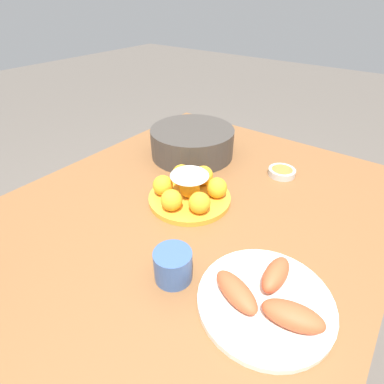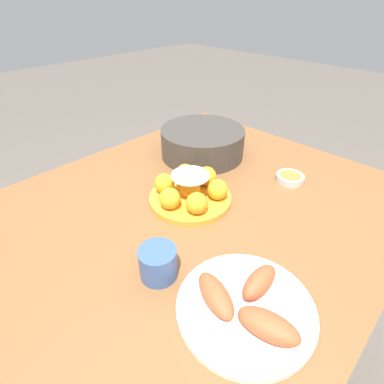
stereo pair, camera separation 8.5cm
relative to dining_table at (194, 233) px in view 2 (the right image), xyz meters
name	(u,v)px [view 2 (the right image)]	position (x,y,z in m)	size (l,w,h in m)	color
ground_plane	(193,348)	(0.00, 0.00, -0.67)	(12.00, 12.00, 0.00)	#5B544C
dining_table	(194,233)	(0.00, 0.00, 0.00)	(1.20, 1.00, 0.77)	brown
cake_plate	(190,190)	(0.02, 0.03, 0.14)	(0.24, 0.24, 0.10)	gold
serving_bowl	(202,142)	(0.25, 0.20, 0.16)	(0.30, 0.30, 0.10)	#3D3833
sauce_bowl	(290,178)	(0.32, -0.13, 0.12)	(0.09, 0.09, 0.02)	beige
seafood_platter	(246,305)	(-0.17, -0.31, 0.12)	(0.27, 0.27, 0.06)	silver
cup_near	(158,263)	(-0.23, -0.12, 0.14)	(0.08, 0.08, 0.07)	#38568E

